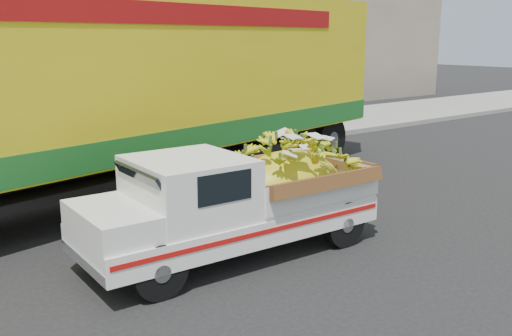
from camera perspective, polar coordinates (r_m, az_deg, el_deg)
ground at (r=8.29m, az=2.03°, el=-8.06°), size 100.00×100.00×0.00m
curb at (r=13.48m, az=-15.09°, el=0.11°), size 60.00×0.25×0.15m
sidewalk at (r=15.41m, az=-18.11°, el=1.47°), size 60.00×4.00×0.14m
building_right at (r=28.43m, az=4.38°, el=13.01°), size 14.00×6.00×6.00m
pickup_truck at (r=7.99m, az=-0.52°, el=-2.90°), size 4.24×1.66×1.47m
semi_trailer at (r=10.96m, az=-10.89°, el=8.28°), size 12.09×4.92×3.80m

